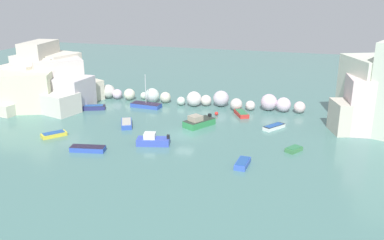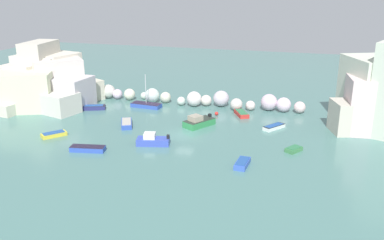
% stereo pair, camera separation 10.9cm
% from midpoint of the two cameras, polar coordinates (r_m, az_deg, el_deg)
% --- Properties ---
extents(cove_water, '(160.00, 160.00, 0.00)m').
position_cam_midpoint_polar(cove_water, '(58.53, -1.11, -2.02)').
color(cove_water, slate).
rests_on(cove_water, ground).
extents(cliff_headland_left, '(17.52, 18.10, 10.51)m').
position_cam_midpoint_polar(cliff_headland_left, '(78.72, -19.36, 4.95)').
color(cliff_headland_left, beige).
rests_on(cliff_headland_left, ground).
extents(rock_breakwater, '(36.67, 4.11, 2.75)m').
position_cam_midpoint_polar(rock_breakwater, '(72.32, 1.10, 2.91)').
color(rock_breakwater, beige).
rests_on(rock_breakwater, ground).
extents(channel_buoy, '(0.60, 0.60, 0.60)m').
position_cam_midpoint_polar(channel_buoy, '(67.17, 3.32, 0.90)').
color(channel_buoy, red).
rests_on(channel_buoy, cove_water).
extents(moored_boat_0, '(4.56, 2.14, 0.67)m').
position_cam_midpoint_polar(moored_boat_0, '(54.37, -14.13, -3.83)').
color(moored_boat_0, '#2E4EB5').
rests_on(moored_boat_0, cove_water).
extents(moored_boat_1, '(4.34, 5.22, 1.76)m').
position_cam_midpoint_polar(moored_boat_1, '(61.85, 0.86, -0.26)').
color(moored_boat_1, '#2F864A').
rests_on(moored_boat_1, cove_water).
extents(moored_boat_2, '(4.70, 3.01, 0.72)m').
position_cam_midpoint_polar(moored_boat_2, '(72.15, -13.61, 1.69)').
color(moored_boat_2, navy).
rests_on(moored_boat_2, cove_water).
extents(moored_boat_3, '(5.31, 2.34, 5.74)m').
position_cam_midpoint_polar(moored_boat_3, '(71.87, -6.34, 2.04)').
color(moored_boat_3, '#304FAF').
rests_on(moored_boat_3, cove_water).
extents(moored_boat_4, '(3.14, 4.37, 0.73)m').
position_cam_midpoint_polar(moored_boat_4, '(62.86, -9.00, -0.47)').
color(moored_boat_4, '#2E4EAE').
rests_on(moored_boat_4, cove_water).
extents(moored_boat_5, '(3.08, 3.71, 0.59)m').
position_cam_midpoint_polar(moored_boat_5, '(61.95, 11.11, -0.92)').
color(moored_boat_5, white).
rests_on(moored_boat_5, cove_water).
extents(moored_boat_6, '(1.52, 3.26, 0.66)m').
position_cam_midpoint_polar(moored_boat_6, '(48.99, 6.87, -5.90)').
color(moored_boat_6, '#375BBC').
rests_on(moored_boat_6, cove_water).
extents(moored_boat_7, '(2.24, 2.54, 0.59)m').
position_cam_midpoint_polar(moored_boat_7, '(54.27, 13.72, -3.90)').
color(moored_boat_7, '#3D7F4A').
rests_on(moored_boat_7, cove_water).
extents(moored_boat_8, '(3.01, 3.95, 0.67)m').
position_cam_midpoint_polar(moored_boat_8, '(67.42, 6.73, 0.89)').
color(moored_boat_8, red).
rests_on(moored_boat_8, cove_water).
extents(moored_boat_9, '(3.18, 3.48, 0.60)m').
position_cam_midpoint_polar(moored_boat_9, '(60.86, -18.44, -1.90)').
color(moored_boat_9, yellow).
rests_on(moored_boat_9, cove_water).
extents(moored_boat_10, '(4.59, 2.82, 1.60)m').
position_cam_midpoint_polar(moored_boat_10, '(55.04, -5.44, -2.79)').
color(moored_boat_10, '#384EB7').
rests_on(moored_boat_10, cove_water).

